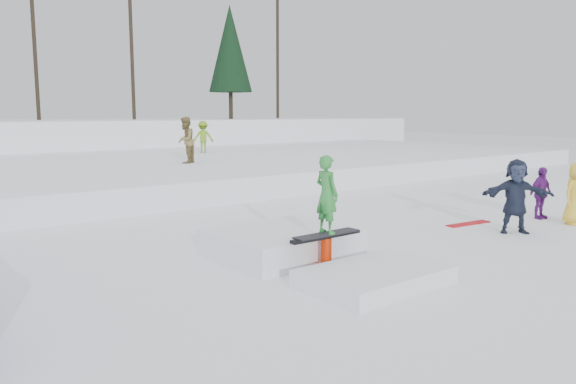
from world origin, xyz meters
TOP-DOWN VIEW (x-y plane):
  - ground at (0.00, 0.00)m, footprint 120.00×120.00m
  - snow_midrise at (0.00, 16.00)m, footprint 50.00×18.00m
  - treeline at (6.18, 28.28)m, footprint 40.24×4.22m
  - walker_olive at (3.89, 12.89)m, footprint 1.17×1.15m
  - walker_ygreen at (7.58, 17.79)m, footprint 1.22×1.00m
  - spectator_purple at (7.46, -0.30)m, footprint 0.87×0.46m
  - spectator_yellow at (7.40, -1.26)m, footprint 0.88×0.68m
  - spectator_dark at (5.21, -0.83)m, footprint 1.55×1.53m
  - loose_board_red at (5.28, 0.46)m, footprint 1.42×0.45m
  - jib_rail_feature at (-0.50, 0.23)m, footprint 2.60×4.40m

SIDE VIEW (x-z plane):
  - ground at x=0.00m, z-range 0.00..0.00m
  - loose_board_red at x=5.28m, z-range 0.00..0.03m
  - jib_rail_feature at x=-0.50m, z-range -0.75..1.36m
  - snow_midrise at x=0.00m, z-range 0.00..0.80m
  - spectator_purple at x=7.46m, z-range 0.00..1.41m
  - spectator_yellow at x=7.40m, z-range 0.00..1.61m
  - spectator_dark at x=5.21m, z-range 0.00..1.78m
  - walker_ygreen at x=7.58m, z-range 0.80..2.44m
  - walker_olive at x=3.89m, z-range 0.80..2.70m
  - treeline at x=6.18m, z-range 2.20..12.70m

